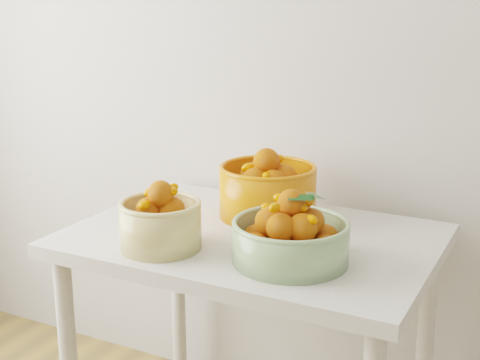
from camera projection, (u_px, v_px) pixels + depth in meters
The scene contains 4 objects.
table at pixel (252, 266), 1.89m from camera, with size 1.00×0.70×0.75m.
bowl_cream at pixel (161, 222), 1.74m from camera, with size 0.28×0.28×0.18m.
bowl_green at pixel (290, 238), 1.65m from camera, with size 0.32×0.32×0.19m.
bowl_orange at pixel (268, 189), 1.99m from camera, with size 0.37×0.37×0.21m.
Camera 1 is at (0.43, 0.02, 1.39)m, focal length 50.00 mm.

